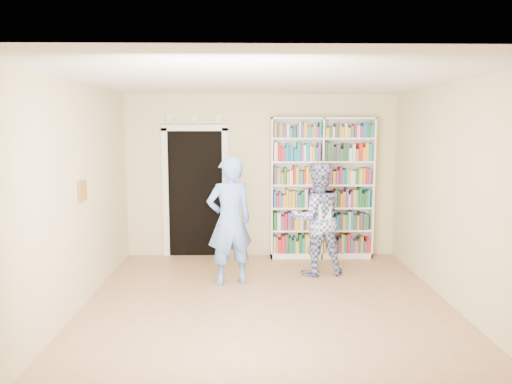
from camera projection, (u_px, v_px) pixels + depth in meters
floor at (267, 307)px, 6.04m from camera, size 5.00×5.00×0.00m
ceiling at (268, 80)px, 5.69m from camera, size 5.00×5.00×0.00m
wall_back at (261, 176)px, 8.34m from camera, size 4.50×0.00×4.50m
wall_left at (75, 197)px, 5.82m from camera, size 0.00×5.00×5.00m
wall_right at (457, 196)px, 5.91m from camera, size 0.00×5.00×5.00m
bookshelf at (322, 188)px, 8.23m from camera, size 1.69×0.32×2.32m
doorway at (195, 186)px, 8.32m from camera, size 1.10×0.08×2.43m
wall_art at (83, 191)px, 6.01m from camera, size 0.03×0.25×0.25m
man_blue at (230, 221)px, 6.83m from camera, size 0.75×0.63×1.77m
man_plaid at (317, 219)px, 7.30m from camera, size 0.89×0.74×1.65m
paper_sheet at (325, 213)px, 7.06m from camera, size 0.19×0.07×0.28m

